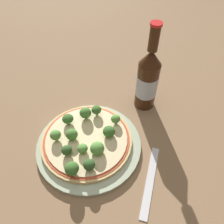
% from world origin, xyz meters
% --- Properties ---
extents(ground_plane, '(3.00, 3.00, 0.00)m').
position_xyz_m(ground_plane, '(0.00, 0.00, 0.00)').
color(ground_plane, '#846647').
extents(plate, '(0.27, 0.27, 0.01)m').
position_xyz_m(plate, '(0.01, -0.02, 0.01)').
color(plate, '#A3B293').
rests_on(plate, ground_plane).
extents(pizza, '(0.23, 0.23, 0.01)m').
position_xyz_m(pizza, '(0.01, -0.01, 0.02)').
color(pizza, tan).
rests_on(pizza, plate).
extents(broccoli_floret_0, '(0.03, 0.03, 0.02)m').
position_xyz_m(broccoli_floret_0, '(0.02, -0.05, 0.04)').
color(broccoli_floret_0, '#6B8E51').
rests_on(broccoli_floret_0, pizza).
extents(broccoli_floret_1, '(0.03, 0.03, 0.03)m').
position_xyz_m(broccoli_floret_1, '(-0.06, -0.04, 0.04)').
color(broccoli_floret_1, '#6B8E51').
rests_on(broccoli_floret_1, pizza).
extents(broccoli_floret_2, '(0.03, 0.03, 0.03)m').
position_xyz_m(broccoli_floret_2, '(0.06, 0.02, 0.04)').
color(broccoli_floret_2, '#6B8E51').
rests_on(broccoli_floret_2, pizza).
extents(broccoli_floret_3, '(0.03, 0.03, 0.03)m').
position_xyz_m(broccoli_floret_3, '(-0.02, 0.05, 0.05)').
color(broccoli_floret_3, '#6B8E51').
rests_on(broccoli_floret_3, pizza).
extents(broccoli_floret_4, '(0.03, 0.03, 0.03)m').
position_xyz_m(broccoli_floret_4, '(0.02, -0.11, 0.04)').
color(broccoli_floret_4, '#6B8E51').
rests_on(broccoli_floret_4, pizza).
extents(broccoli_floret_5, '(0.02, 0.02, 0.03)m').
position_xyz_m(broccoli_floret_5, '(0.06, 0.06, 0.04)').
color(broccoli_floret_5, '#6B8E51').
rests_on(broccoli_floret_5, pizza).
extents(broccoli_floret_6, '(0.03, 0.03, 0.03)m').
position_xyz_m(broccoli_floret_6, '(-0.03, -0.02, 0.04)').
color(broccoli_floret_6, '#6B8E51').
rests_on(broccoli_floret_6, pizza).
extents(broccoli_floret_7, '(0.03, 0.03, 0.03)m').
position_xyz_m(broccoli_floret_7, '(0.05, -0.04, 0.04)').
color(broccoli_floret_7, '#6B8E51').
rests_on(broccoli_floret_7, pizza).
extents(broccoli_floret_8, '(0.03, 0.03, 0.03)m').
position_xyz_m(broccoli_floret_8, '(-0.02, -0.07, 0.04)').
color(broccoli_floret_8, '#6B8E51').
rests_on(broccoli_floret_8, pizza).
extents(broccoli_floret_9, '(0.03, 0.03, 0.03)m').
position_xyz_m(broccoli_floret_9, '(0.05, -0.08, 0.04)').
color(broccoli_floret_9, '#6B8E51').
rests_on(broccoli_floret_9, pizza).
extents(broccoli_floret_10, '(0.03, 0.03, 0.03)m').
position_xyz_m(broccoli_floret_10, '(-0.06, 0.02, 0.04)').
color(broccoli_floret_10, '#6B8E51').
rests_on(broccoli_floret_10, pizza).
extents(broccoli_floret_11, '(0.03, 0.03, 0.03)m').
position_xyz_m(broccoli_floret_11, '(0.00, 0.07, 0.04)').
color(broccoli_floret_11, '#6B8E51').
rests_on(broccoli_floret_11, pizza).
extents(beer_bottle, '(0.06, 0.06, 0.26)m').
position_xyz_m(beer_bottle, '(0.11, 0.18, 0.10)').
color(beer_bottle, '#381E0F').
rests_on(beer_bottle, ground_plane).
extents(fork, '(0.03, 0.18, 0.00)m').
position_xyz_m(fork, '(0.19, -0.05, 0.00)').
color(fork, silver).
rests_on(fork, ground_plane).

